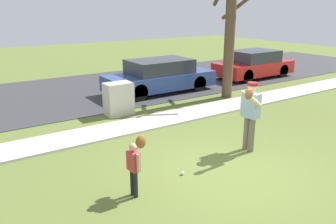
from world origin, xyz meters
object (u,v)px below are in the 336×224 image
person_adult (250,109)px  parked_hatchback_red (254,64)px  parked_wagon_blue (160,76)px  street_tree_near (231,24)px  person_child (135,160)px  utility_cabinet (119,99)px  baseball (183,173)px

person_adult → parked_hatchback_red: (6.85, 6.18, -0.40)m
person_adult → parked_wagon_blue: person_adult is taller
parked_hatchback_red → street_tree_near: bearing=-150.7°
parked_hatchback_red → person_adult: bearing=-138.0°
parked_wagon_blue → parked_hatchback_red: bearing=-0.7°
street_tree_near → parked_hatchback_red: 4.73m
street_tree_near → parked_hatchback_red: size_ratio=1.31×
person_adult → person_child: (-3.22, -0.25, -0.36)m
utility_cabinet → parked_hatchback_red: 8.34m
person_child → parked_hatchback_red: size_ratio=0.27×
person_adult → utility_cabinet: person_adult is taller
parked_wagon_blue → parked_hatchback_red: same height
person_adult → parked_wagon_blue: size_ratio=0.38×
baseball → utility_cabinet: size_ratio=0.07×
utility_cabinet → street_tree_near: bearing=-4.1°
person_adult → baseball: person_adult is taller
utility_cabinet → parked_hatchback_red: size_ratio=0.26×
utility_cabinet → parked_wagon_blue: parked_wagon_blue is taller
utility_cabinet → parked_wagon_blue: bearing=33.6°
person_adult → parked_hatchback_red: bearing=-143.4°
street_tree_near → person_child: bearing=-145.7°
person_child → street_tree_near: size_ratio=0.21×
baseball → parked_wagon_blue: size_ratio=0.02×
baseball → parked_wagon_blue: (3.48, 6.36, 0.62)m
person_child → utility_cabinet: (1.92, 4.68, -0.18)m
person_child → utility_cabinet: 5.06m
utility_cabinet → person_adult: bearing=-73.7°
person_child → parked_hatchback_red: (10.07, 6.43, -0.04)m
street_tree_near → parked_hatchback_red: (3.69, 2.07, -2.12)m
street_tree_near → person_adult: bearing=-127.6°
baseball → parked_wagon_blue: bearing=61.3°
person_child → parked_wagon_blue: (4.65, 6.49, -0.04)m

